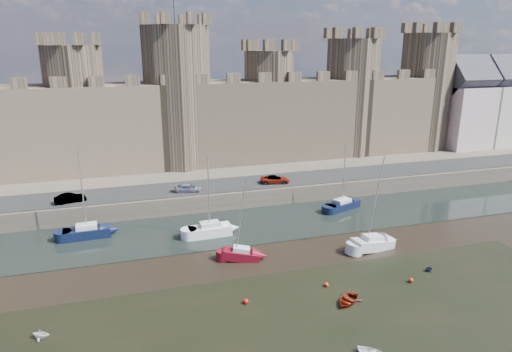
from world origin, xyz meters
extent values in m
plane|color=black|center=(0.00, 0.00, 0.00)|extent=(160.00, 160.00, 0.00)
cube|color=black|center=(0.00, 24.00, 0.04)|extent=(160.00, 12.00, 0.08)
cube|color=#4C443A|center=(0.00, 60.00, 1.25)|extent=(160.00, 60.00, 2.50)
cube|color=black|center=(0.00, 34.00, 2.55)|extent=(160.00, 7.00, 0.10)
cube|color=#42382B|center=(0.00, 48.00, 9.50)|extent=(100.00, 9.00, 14.00)
cylinder|color=#42382B|center=(-14.00, 48.00, 12.50)|extent=(9.00, 9.00, 20.00)
cylinder|color=#42382B|center=(2.00, 48.00, 14.00)|extent=(11.00, 11.00, 23.00)
cylinder|color=black|center=(2.00, 48.00, 28.00)|extent=(0.10, 0.10, 5.00)
cylinder|color=#42382B|center=(18.00, 48.00, 12.00)|extent=(9.00, 9.00, 19.00)
cylinder|color=#42382B|center=(34.00, 48.00, 13.00)|extent=(10.00, 10.00, 21.00)
cylinder|color=#42382B|center=(50.00, 48.00, 13.50)|extent=(10.00, 10.00, 22.00)
cube|color=beige|center=(58.00, 46.00, 8.50)|extent=(8.50, 9.00, 12.00)
cube|color=#38383F|center=(58.00, 46.00, 16.10)|extent=(8.50, 9.05, 9.05)
cube|color=beige|center=(67.00, 46.00, 8.50)|extent=(8.50, 9.00, 12.00)
cube|color=#38383F|center=(67.00, 46.00, 16.10)|extent=(8.50, 9.05, 9.05)
imported|color=gray|center=(-14.70, 32.36, 3.15)|extent=(4.15, 2.28, 1.30)
imported|color=gray|center=(0.96, 32.30, 3.06)|extent=(4.12, 2.36, 1.12)
imported|color=gray|center=(14.06, 32.80, 3.11)|extent=(4.70, 2.88, 1.22)
cube|color=black|center=(-12.46, 25.79, 0.68)|extent=(5.55, 2.37, 1.19)
cube|color=silver|center=(-12.46, 25.79, 1.54)|extent=(2.49, 1.59, 0.54)
cylinder|color=silver|center=(-12.46, 25.79, 6.15)|extent=(0.14, 0.14, 9.75)
cube|color=white|center=(2.01, 22.11, 0.69)|extent=(5.28, 2.22, 1.22)
cube|color=silver|center=(2.01, 22.11, 1.58)|extent=(2.37, 1.50, 0.56)
cylinder|color=silver|center=(2.01, 22.11, 6.31)|extent=(0.14, 0.14, 10.02)
cube|color=black|center=(21.89, 25.94, 0.59)|extent=(5.73, 3.80, 1.02)
cube|color=silver|center=(21.89, 25.94, 1.33)|extent=(2.73, 2.19, 0.46)
cylinder|color=silver|center=(21.89, 25.94, 5.27)|extent=(0.14, 0.14, 8.35)
cube|color=maroon|center=(4.13, 14.89, 0.52)|extent=(4.35, 2.67, 1.04)
cube|color=silver|center=(4.13, 14.89, 1.27)|extent=(2.05, 1.57, 0.47)
cylinder|color=silver|center=(4.13, 14.89, 5.28)|extent=(0.14, 0.14, 8.49)
cube|color=silver|center=(19.27, 13.17, 0.60)|extent=(5.40, 2.82, 1.21)
cube|color=silver|center=(19.27, 13.17, 1.48)|extent=(2.48, 1.76, 0.55)
cylinder|color=silver|center=(19.27, 13.17, 6.15)|extent=(0.14, 0.14, 9.88)
imported|color=white|center=(-14.95, 6.12, 0.38)|extent=(1.75, 1.63, 0.76)
imported|color=maroon|center=(11.29, 3.76, 0.30)|extent=(3.57, 3.46, 0.60)
imported|color=black|center=(22.27, 6.80, 0.29)|extent=(1.30, 1.20, 0.58)
sphere|color=red|center=(2.28, 6.32, 0.24)|extent=(0.49, 0.49, 0.49)
sphere|color=red|center=(10.67, 7.02, 0.22)|extent=(0.43, 0.43, 0.43)
sphere|color=red|center=(19.08, 5.33, 0.24)|extent=(0.47, 0.47, 0.47)
camera|label=1|loc=(-7.19, -29.15, 23.19)|focal=32.00mm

